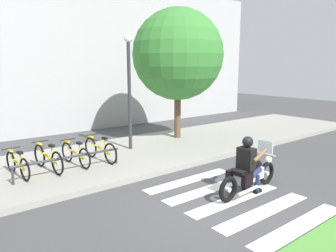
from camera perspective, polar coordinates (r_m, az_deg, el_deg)
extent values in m
plane|color=#424244|center=(7.49, 10.18, -13.46)|extent=(48.00, 48.00, 0.00)
cube|color=gray|center=(10.85, -8.19, -5.32)|extent=(24.00, 4.40, 0.15)
cube|color=white|center=(6.91, 22.51, -16.22)|extent=(2.80, 0.40, 0.01)
cube|color=white|center=(7.29, 16.87, -14.43)|extent=(2.80, 0.40, 0.01)
cube|color=white|center=(7.72, 11.90, -12.72)|extent=(2.80, 0.40, 0.01)
cube|color=white|center=(8.21, 7.56, -11.12)|extent=(2.80, 0.40, 0.01)
cube|color=white|center=(8.75, 3.76, -9.66)|extent=(2.80, 0.40, 0.01)
torus|color=black|center=(8.74, 17.25, -8.07)|extent=(0.62, 0.16, 0.61)
cylinder|color=silver|center=(8.74, 17.25, -8.07)|extent=(0.12, 0.11, 0.11)
torus|color=black|center=(7.43, 10.71, -11.10)|extent=(0.62, 0.16, 0.61)
cylinder|color=silver|center=(7.43, 10.71, -11.10)|extent=(0.12, 0.11, 0.11)
cube|color=silver|center=(8.02, 14.31, -8.54)|extent=(0.92, 0.35, 0.28)
ellipsoid|color=black|center=(8.14, 15.26, -6.68)|extent=(0.54, 0.32, 0.22)
cube|color=black|center=(7.80, 13.44, -7.90)|extent=(0.58, 0.32, 0.10)
cube|color=black|center=(7.81, 11.30, -8.64)|extent=(0.33, 0.14, 0.28)
cube|color=black|center=(7.57, 14.02, -9.37)|extent=(0.33, 0.14, 0.28)
cylinder|color=silver|center=(8.44, 16.89, -4.77)|extent=(0.08, 0.62, 0.03)
sphere|color=white|center=(8.67, 17.55, -5.77)|extent=(0.18, 0.18, 0.18)
cube|color=silver|center=(8.42, 17.07, -3.54)|extent=(0.07, 0.40, 0.32)
cylinder|color=silver|center=(7.81, 14.23, -11.13)|extent=(0.82, 0.14, 0.08)
cube|color=black|center=(7.77, 13.85, -5.67)|extent=(0.29, 0.42, 0.52)
sphere|color=black|center=(7.69, 14.10, -2.76)|extent=(0.26, 0.26, 0.26)
cylinder|color=brown|center=(8.05, 13.48, -4.51)|extent=(0.52, 0.13, 0.26)
cylinder|color=brown|center=(7.82, 16.16, -5.08)|extent=(0.52, 0.13, 0.26)
cylinder|color=#1E284C|center=(8.08, 13.38, -7.69)|extent=(0.45, 0.17, 0.24)
cylinder|color=#1E284C|center=(8.27, 13.76, -9.52)|extent=(0.11, 0.11, 0.46)
cube|color=black|center=(8.37, 13.86, -10.66)|extent=(0.25, 0.12, 0.08)
cylinder|color=#1E284C|center=(7.91, 15.31, -8.17)|extent=(0.45, 0.17, 0.24)
cylinder|color=#1E284C|center=(8.11, 15.67, -10.02)|extent=(0.11, 0.11, 0.46)
cube|color=black|center=(8.21, 15.75, -11.18)|extent=(0.25, 0.12, 0.08)
torus|color=black|center=(9.78, -26.33, -5.78)|extent=(0.13, 0.60, 0.60)
torus|color=black|center=(8.91, -24.27, -7.14)|extent=(0.13, 0.60, 0.60)
cylinder|color=gold|center=(9.33, -25.38, -6.07)|extent=(0.17, 0.86, 0.24)
cylinder|color=gold|center=(9.07, -24.93, -5.48)|extent=(0.04, 0.04, 0.37)
cube|color=black|center=(9.02, -25.02, -4.35)|extent=(0.12, 0.21, 0.06)
cylinder|color=black|center=(9.60, -26.34, -3.61)|extent=(0.48, 0.09, 0.03)
cube|color=gold|center=(9.70, -26.49, -3.92)|extent=(0.12, 0.29, 0.04)
torus|color=black|center=(10.01, -22.03, -4.91)|extent=(0.14, 0.66, 0.66)
torus|color=black|center=(9.05, -19.22, -6.34)|extent=(0.14, 0.66, 0.66)
cylinder|color=gold|center=(9.51, -20.72, -5.20)|extent=(0.18, 0.98, 0.26)
cylinder|color=gold|center=(9.23, -20.07, -4.55)|extent=(0.04, 0.04, 0.40)
cube|color=black|center=(9.18, -20.15, -3.34)|extent=(0.12, 0.21, 0.06)
cylinder|color=black|center=(9.81, -21.95, -2.58)|extent=(0.48, 0.09, 0.03)
cube|color=gold|center=(9.93, -22.17, -2.93)|extent=(0.12, 0.29, 0.04)
torus|color=black|center=(10.21, -17.64, -4.46)|extent=(0.13, 0.62, 0.61)
torus|color=black|center=(9.36, -14.72, -5.67)|extent=(0.13, 0.62, 0.61)
cylinder|color=gold|center=(9.77, -16.26, -4.69)|extent=(0.17, 0.90, 0.25)
cylinder|color=gold|center=(9.51, -15.56, -4.08)|extent=(0.04, 0.04, 0.38)
cube|color=black|center=(9.47, -15.62, -2.98)|extent=(0.12, 0.21, 0.06)
cylinder|color=black|center=(10.03, -17.49, -2.33)|extent=(0.48, 0.09, 0.03)
cube|color=gold|center=(10.13, -17.74, -2.64)|extent=(0.12, 0.29, 0.04)
torus|color=black|center=(10.53, -13.68, -3.73)|extent=(0.13, 0.65, 0.65)
torus|color=black|center=(9.65, -10.27, -4.90)|extent=(0.13, 0.65, 0.65)
cylinder|color=gold|center=(10.07, -12.07, -3.93)|extent=(0.18, 0.96, 0.26)
cylinder|color=gold|center=(9.81, -11.23, -3.29)|extent=(0.04, 0.04, 0.40)
cube|color=black|center=(9.77, -11.27, -2.16)|extent=(0.12, 0.21, 0.06)
cylinder|color=black|center=(10.34, -13.47, -1.54)|extent=(0.48, 0.09, 0.03)
cube|color=gold|center=(10.45, -13.77, -1.87)|extent=(0.12, 0.29, 0.04)
cylinder|color=#333338|center=(9.12, -17.30, -5.36)|extent=(2.98, 0.07, 0.07)
cylinder|color=#333338|center=(8.81, -26.08, -8.07)|extent=(0.06, 0.06, 0.45)
cylinder|color=#333338|center=(9.75, -9.27, -5.34)|extent=(0.06, 0.06, 0.45)
cylinder|color=#2D2D33|center=(11.12, -6.92, 4.78)|extent=(0.12, 0.12, 3.84)
sphere|color=white|center=(11.11, -7.16, 15.30)|extent=(0.28, 0.28, 0.28)
cylinder|color=brown|center=(13.00, 1.71, 2.14)|extent=(0.27, 0.27, 2.24)
sphere|color=#387F33|center=(12.86, 1.77, 12.68)|extent=(3.60, 3.60, 3.60)
cube|color=#AAAAAA|center=(15.65, -19.28, 12.04)|extent=(24.00, 1.20, 7.16)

